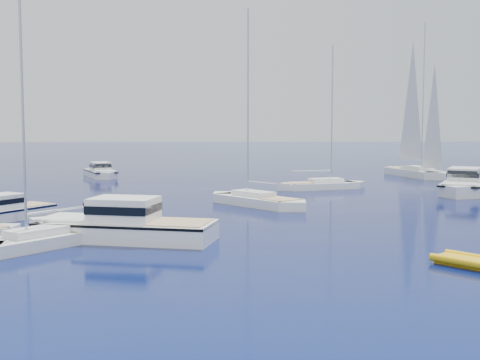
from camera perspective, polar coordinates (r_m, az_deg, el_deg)
name	(u,v)px	position (r m, az deg, el deg)	size (l,w,h in m)	color
ground	(208,302)	(23.85, -2.87, -10.89)	(400.00, 400.00, 0.00)	navy
motor_cruiser_left	(0,221)	(45.97, -20.85, -3.43)	(2.66, 8.68, 2.28)	silver
motor_cruiser_centre	(121,240)	(36.55, -10.71, -5.33)	(3.62, 11.82, 3.10)	white
motor_cruiser_distant	(464,193)	(63.10, 19.50, -1.14)	(3.60, 11.76, 3.09)	silver
motor_cruiser_horizon	(101,177)	(79.17, -12.43, 0.25)	(2.75, 9.00, 2.36)	white
sailboat_fore	(43,246)	(35.66, -17.30, -5.73)	(2.58, 9.94, 14.61)	silver
sailboat_mid_r	(257,205)	(50.82, 1.55, -2.30)	(2.88, 11.07, 16.28)	white
sailboat_centre	(322,189)	(63.97, 7.39, -0.81)	(2.63, 10.10, 14.85)	white
sailboat_sails_r	(415,176)	(81.43, 15.51, 0.32)	(3.42, 13.16, 19.34)	white
tender_yellow	(474,267)	(31.21, 20.34, -7.36)	(2.08, 3.83, 0.95)	#E1AA0D
tender_grey_near	(100,231)	(39.74, -12.54, -4.52)	(1.60, 2.76, 0.95)	black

